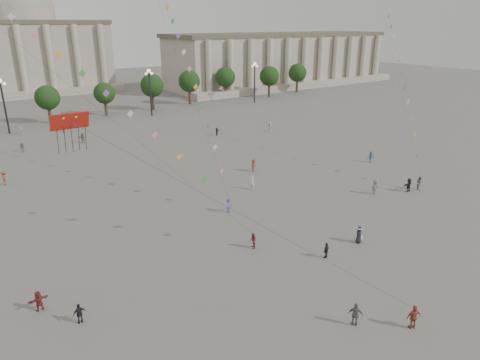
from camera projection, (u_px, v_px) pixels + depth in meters
ground at (324, 267)px, 38.10m from camera, size 360.00×360.00×0.00m
hall_east at (282, 60)px, 147.72m from camera, size 84.00×26.22×17.20m
hall_central at (24, 44)px, 132.19m from camera, size 48.30×34.30×35.50m
tree_row at (73, 94)px, 96.00m from camera, size 137.12×5.12×8.00m
lamp_post_mid_west at (3, 96)px, 81.08m from camera, size 2.00×0.90×10.65m
lamp_post_mid_east at (150, 84)px, 97.31m from camera, size 2.00×0.90×10.65m
lamp_post_far_east at (255, 75)px, 113.54m from camera, size 2.00×0.90×10.65m
person_crowd_0 at (63, 129)px, 84.26m from camera, size 1.02×0.79×1.62m
person_crowd_3 at (409, 185)px, 54.79m from camera, size 1.68×0.65×1.77m
person_crowd_4 at (21, 131)px, 82.79m from camera, size 1.27×1.31×1.49m
person_crowd_6 at (375, 187)px, 53.90m from camera, size 1.25×0.73×1.91m
person_crowd_7 at (270, 127)px, 85.14m from camera, size 1.65×1.56×1.86m
person_crowd_8 at (254, 165)px, 62.21m from camera, size 1.37×1.15×1.84m
person_crowd_9 at (217, 132)px, 82.23m from camera, size 1.40×1.15×1.50m
person_crowd_12 at (83, 138)px, 77.10m from camera, size 1.73×1.15×1.79m
person_crowd_13 at (252, 183)px, 55.50m from camera, size 0.69×0.77×1.76m
person_crowd_14 at (371, 157)px, 66.25m from camera, size 1.30×1.10×1.74m
person_crowd_16 at (22, 147)px, 71.66m from camera, size 0.95×0.41×1.61m
person_crowd_17 at (5, 178)px, 57.10m from camera, size 0.71×1.22×1.89m
tourist_0 at (414, 317)px, 30.15m from camera, size 1.20×0.86×1.89m
tourist_1 at (80, 313)px, 30.74m from camera, size 0.94×0.39×1.60m
tourist_2 at (39, 301)px, 32.10m from camera, size 1.55×0.62×1.62m
tourist_3 at (356, 314)px, 30.46m from camera, size 1.01×1.11×1.82m
tourist_4 at (326, 250)px, 39.33m from camera, size 0.96×0.61×1.53m
kite_flyer_0 at (253, 241)px, 40.93m from camera, size 0.90×0.97×1.61m
kite_flyer_1 at (229, 205)px, 48.75m from camera, size 1.26×1.04×1.70m
kite_flyer_2 at (420, 183)px, 55.48m from camera, size 1.09×1.11×1.80m
hat_person at (359, 234)px, 42.00m from camera, size 1.01×0.96×1.75m
dragon_kite at (78, 135)px, 25.14m from camera, size 10.31×6.48×25.96m
kite_train_east at (385, 6)px, 72.91m from camera, size 31.37×39.09×64.52m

